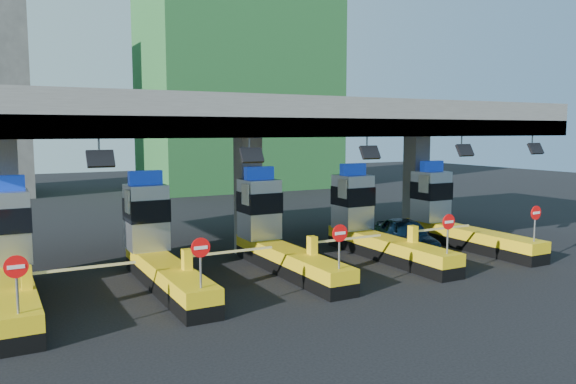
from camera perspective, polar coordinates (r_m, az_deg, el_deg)
name	(u,v)px	position (r m, az deg, el deg)	size (l,w,h in m)	color
ground	(278,268)	(23.70, -1.02, -7.75)	(120.00, 120.00, 0.00)	black
toll_canopy	(249,122)	(25.58, -4.02, 7.13)	(28.00, 12.09, 7.00)	slate
toll_lane_far_left	(10,260)	(21.18, -26.38, -6.24)	(4.43, 8.00, 4.16)	black
toll_lane_left	(157,246)	(21.88, -13.14, -5.36)	(4.43, 8.00, 4.16)	black
toll_lane_center	(275,234)	(23.64, -1.34, -4.32)	(4.43, 8.00, 4.16)	black
toll_lane_right	(371,225)	(26.26, 8.45, -3.32)	(4.43, 8.00, 4.16)	black
toll_lane_far_right	(451,217)	(29.49, 16.27, -2.44)	(4.43, 8.00, 4.16)	black
bg_building_scaffold	(237,46)	(57.66, -5.17, 14.51)	(18.00, 12.00, 28.00)	#1E5926
van	(406,235)	(27.42, 11.91, -4.28)	(1.84, 4.58, 1.56)	black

